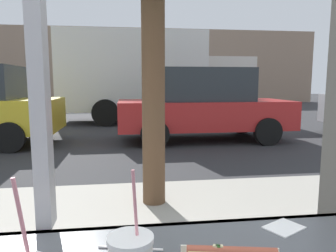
# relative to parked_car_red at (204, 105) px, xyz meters

# --- Properties ---
(ground_plane) EXTENTS (60.00, 60.00, 0.00)m
(ground_plane) POSITION_rel_parked_car_red_xyz_m (-2.20, 1.27, -0.89)
(ground_plane) COLOR #2D2D30
(sidewalk_strip) EXTENTS (16.00, 2.80, 0.15)m
(sidewalk_strip) POSITION_rel_parked_car_red_xyz_m (-2.20, -5.13, -0.82)
(sidewalk_strip) COLOR #9E998E
(sidewalk_strip) RESTS_ON ground
(building_facade_far) EXTENTS (28.00, 1.20, 5.14)m
(building_facade_far) POSITION_rel_parked_car_red_xyz_m (-2.20, 15.01, 1.68)
(building_facade_far) COLOR gray
(building_facade_far) RESTS_ON ground
(loose_straw) EXTENTS (0.19, 0.05, 0.01)m
(loose_straw) POSITION_rel_parked_car_red_xyz_m (-1.92, -6.85, 0.07)
(loose_straw) COLOR white
(loose_straw) RESTS_ON window_counter
(napkin_wrapper) EXTENTS (0.15, 0.14, 0.00)m
(napkin_wrapper) POSITION_rel_parked_car_red_xyz_m (-1.41, -6.78, 0.07)
(napkin_wrapper) COLOR white
(napkin_wrapper) RESTS_ON window_counter
(parked_car_red) EXTENTS (4.23, 1.90, 1.79)m
(parked_car_red) POSITION_rel_parked_car_red_xyz_m (0.00, 0.00, 0.00)
(parked_car_red) COLOR red
(parked_car_red) RESTS_ON ground
(box_truck) EXTENTS (6.88, 2.44, 3.22)m
(box_truck) POSITION_rel_parked_car_red_xyz_m (-1.00, 4.06, 0.83)
(box_truck) COLOR silver
(box_truck) RESTS_ON ground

